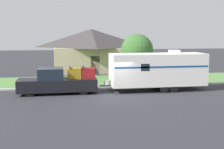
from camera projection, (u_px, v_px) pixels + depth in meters
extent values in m
plane|color=#2D2D33|center=(118.00, 96.00, 23.40)|extent=(120.00, 120.00, 0.00)
cube|color=beige|center=(110.00, 86.00, 27.06)|extent=(80.00, 0.30, 0.14)
cube|color=#568442|center=(104.00, 81.00, 30.63)|extent=(80.00, 7.00, 0.03)
cube|color=tan|center=(92.00, 59.00, 38.61)|extent=(9.04, 7.95, 2.94)
pyramid|color=#3D3838|center=(91.00, 38.00, 38.25)|extent=(9.77, 8.58, 2.16)
cube|color=#4C3828|center=(95.00, 65.00, 34.81)|extent=(1.00, 0.06, 2.10)
cylinder|color=black|center=(29.00, 91.00, 23.14)|extent=(0.86, 0.28, 0.86)
cylinder|color=black|center=(31.00, 87.00, 24.74)|extent=(0.86, 0.28, 0.86)
cylinder|color=black|center=(83.00, 89.00, 23.80)|extent=(0.86, 0.28, 0.86)
cylinder|color=black|center=(82.00, 86.00, 25.40)|extent=(0.86, 0.28, 0.86)
cube|color=black|center=(42.00, 85.00, 24.05)|extent=(3.72, 2.00, 0.93)
cube|color=#19232D|center=(51.00, 74.00, 24.04)|extent=(1.94, 1.84, 0.84)
cube|color=black|center=(81.00, 84.00, 24.55)|extent=(2.33, 2.00, 0.93)
cube|color=#333333|center=(97.00, 88.00, 24.80)|extent=(0.12, 1.80, 0.20)
cube|color=olive|center=(75.00, 73.00, 24.34)|extent=(1.07, 0.84, 0.80)
cube|color=black|center=(70.00, 67.00, 24.22)|extent=(0.10, 0.92, 0.08)
cube|color=maroon|center=(88.00, 73.00, 24.51)|extent=(1.07, 0.84, 0.80)
cube|color=black|center=(83.00, 67.00, 24.39)|extent=(0.10, 0.92, 0.08)
cylinder|color=black|center=(164.00, 88.00, 24.61)|extent=(0.75, 0.22, 0.75)
cylinder|color=black|center=(156.00, 84.00, 26.70)|extent=(0.75, 0.22, 0.75)
cylinder|color=black|center=(174.00, 88.00, 24.74)|extent=(0.75, 0.22, 0.75)
cylinder|color=black|center=(165.00, 83.00, 26.84)|extent=(0.75, 0.22, 0.75)
cube|color=silver|center=(158.00, 69.00, 25.43)|extent=(7.73, 2.43, 2.57)
cube|color=navy|center=(163.00, 67.00, 24.20)|extent=(7.57, 0.01, 0.14)
cube|color=#383838|center=(105.00, 86.00, 24.88)|extent=(0.95, 0.12, 0.10)
cylinder|color=silver|center=(106.00, 83.00, 24.86)|extent=(0.28, 0.28, 0.36)
cube|color=silver|center=(174.00, 52.00, 25.47)|extent=(0.80, 0.68, 0.28)
cube|color=#19232D|center=(145.00, 67.00, 23.97)|extent=(0.70, 0.01, 0.56)
cylinder|color=brown|center=(139.00, 79.00, 28.12)|extent=(0.09, 0.09, 1.07)
cube|color=black|center=(139.00, 72.00, 28.04)|extent=(0.48, 0.20, 0.22)
cylinder|color=brown|center=(137.00, 71.00, 30.80)|extent=(0.24, 0.24, 1.84)
sphere|color=#38662D|center=(137.00, 50.00, 30.51)|extent=(3.13, 3.13, 3.13)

